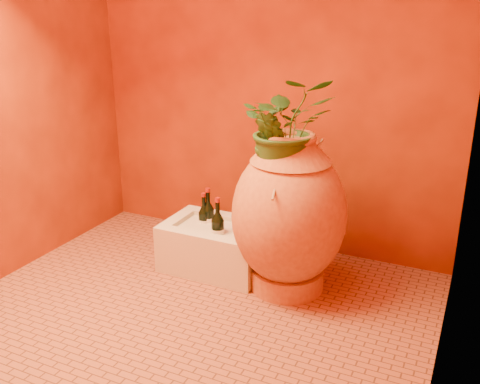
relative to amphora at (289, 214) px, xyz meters
The scene contains 12 objects.
floor 0.73m from the amphora, 130.44° to the right, with size 2.50×2.50×0.00m, color brown.
wall_back 1.04m from the amphora, 122.88° to the left, with size 2.50×0.02×2.50m, color #621C05.
wall_left 1.85m from the amphora, 165.07° to the right, with size 0.02×2.00×2.50m, color #621C05.
wall_right 1.26m from the amphora, 26.05° to the right, with size 0.02×2.00×2.50m, color #621C05.
amphora is the anchor object (origin of this frame).
stone_basin 0.59m from the amphora, behind, with size 0.64×0.44×0.30m.
wine_bottle_a 0.63m from the amphora, 168.05° to the left, with size 0.08×0.08×0.33m.
wine_bottle_b 0.48m from the amphora, behind, with size 0.08×0.08×0.33m.
wine_bottle_c 0.65m from the amphora, behind, with size 0.07×0.07×0.30m.
wall_tap 0.57m from the amphora, 113.02° to the left, with size 0.08×0.16×0.18m.
plant_main 0.51m from the amphora, 138.61° to the right, with size 0.49×0.42×0.54m, color #214819.
plant_side 0.44m from the amphora, 133.69° to the right, with size 0.20×0.16×0.37m, color #214819.
Camera 1 is at (1.31, -2.23, 1.61)m, focal length 40.00 mm.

